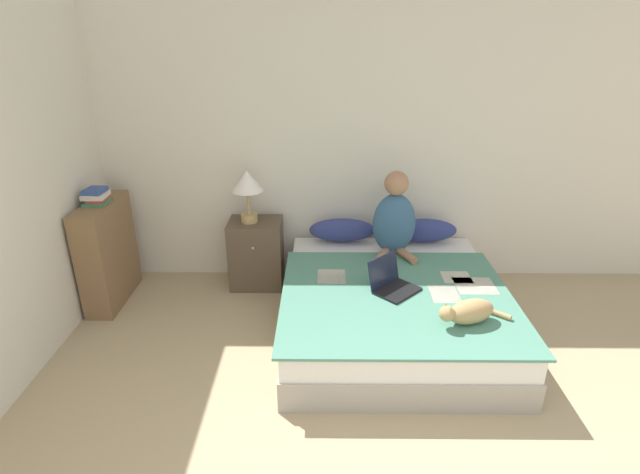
# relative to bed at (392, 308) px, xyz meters

# --- Properties ---
(wall_back) EXTENTS (5.99, 0.05, 2.55)m
(wall_back) POSITION_rel_bed_xyz_m (-0.12, 1.05, 1.06)
(wall_back) COLOR beige
(wall_back) RESTS_ON ground_plane
(bed) EXTENTS (1.74, 1.95, 0.43)m
(bed) POSITION_rel_bed_xyz_m (0.00, 0.00, 0.00)
(bed) COLOR #9E998E
(bed) RESTS_ON ground_plane
(pillow_near) EXTENTS (0.62, 0.20, 0.22)m
(pillow_near) POSITION_rel_bed_xyz_m (-0.38, 0.85, 0.33)
(pillow_near) COLOR navy
(pillow_near) RESTS_ON bed
(pillow_far) EXTENTS (0.62, 0.20, 0.22)m
(pillow_far) POSITION_rel_bed_xyz_m (0.38, 0.85, 0.33)
(pillow_far) COLOR navy
(pillow_far) RESTS_ON bed
(person_sitting) EXTENTS (0.38, 0.37, 0.75)m
(person_sitting) POSITION_rel_bed_xyz_m (0.06, 0.59, 0.54)
(person_sitting) COLOR #33567A
(person_sitting) RESTS_ON bed
(cat_tabby) EXTENTS (0.54, 0.30, 0.17)m
(cat_tabby) POSITION_rel_bed_xyz_m (0.43, -0.55, 0.30)
(cat_tabby) COLOR tan
(cat_tabby) RESTS_ON bed
(laptop_open) EXTENTS (0.44, 0.44, 0.25)m
(laptop_open) POSITION_rel_bed_xyz_m (-0.03, -0.09, 0.27)
(laptop_open) COLOR black
(laptop_open) RESTS_ON bed
(nightstand) EXTENTS (0.49, 0.40, 0.65)m
(nightstand) POSITION_rel_bed_xyz_m (-1.19, 0.78, 0.11)
(nightstand) COLOR brown
(nightstand) RESTS_ON ground_plane
(table_lamp) EXTENTS (0.28, 0.28, 0.48)m
(table_lamp) POSITION_rel_bed_xyz_m (-1.24, 0.77, 0.79)
(table_lamp) COLOR tan
(table_lamp) RESTS_ON nightstand
(bookshelf) EXTENTS (0.24, 0.74, 0.92)m
(bookshelf) POSITION_rel_bed_xyz_m (-2.46, 0.49, 0.25)
(bookshelf) COLOR brown
(bookshelf) RESTS_ON ground_plane
(book_stack_top) EXTENTS (0.19, 0.23, 0.13)m
(book_stack_top) POSITION_rel_bed_xyz_m (-2.47, 0.48, 0.77)
(book_stack_top) COLOR #3D7A51
(book_stack_top) RESTS_ON bookshelf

